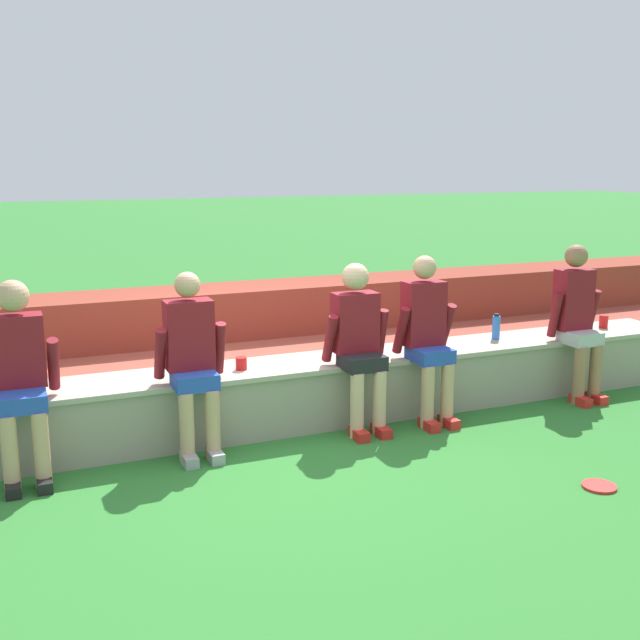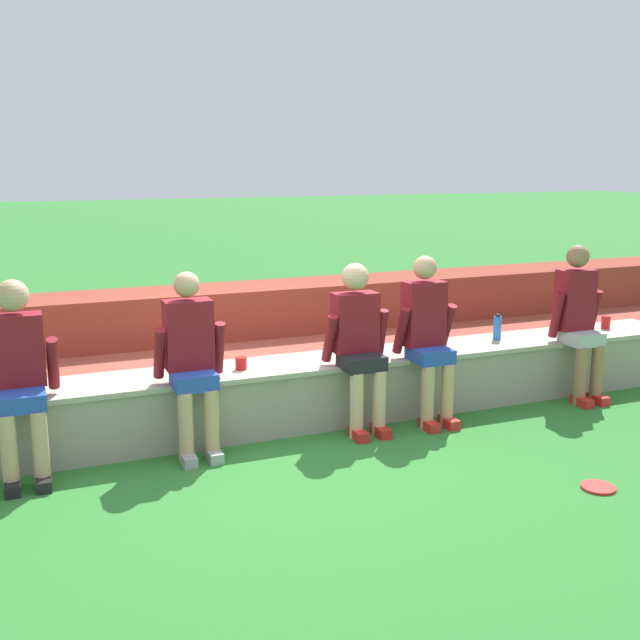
% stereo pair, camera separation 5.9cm
% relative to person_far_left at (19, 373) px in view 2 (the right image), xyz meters
% --- Properties ---
extents(ground_plane, '(80.00, 80.00, 0.00)m').
position_rel_person_far_left_xyz_m(ground_plane, '(1.84, 0.00, -0.76)').
color(ground_plane, '#2D752D').
extents(stone_seating_wall, '(8.54, 0.62, 0.54)m').
position_rel_person_far_left_xyz_m(stone_seating_wall, '(1.84, 0.29, -0.48)').
color(stone_seating_wall, gray).
rests_on(stone_seating_wall, ground).
extents(brick_bleachers, '(12.00, 1.43, 0.97)m').
position_rel_person_far_left_xyz_m(brick_bleachers, '(1.84, 1.53, -0.36)').
color(brick_bleachers, '#9C4536').
rests_on(brick_bleachers, ground).
extents(person_far_left, '(0.54, 0.57, 1.40)m').
position_rel_person_far_left_xyz_m(person_far_left, '(0.00, 0.00, 0.00)').
color(person_far_left, tan).
rests_on(person_far_left, ground).
extents(person_left_of_center, '(0.53, 0.50, 1.39)m').
position_rel_person_far_left_xyz_m(person_left_of_center, '(1.21, -0.01, -0.02)').
color(person_left_of_center, tan).
rests_on(person_left_of_center, ground).
extents(person_center, '(0.55, 0.53, 1.39)m').
position_rel_person_far_left_xyz_m(person_center, '(2.59, -0.01, -0.01)').
color(person_center, '#DBAD89').
rests_on(person_center, ground).
extents(person_right_of_center, '(0.53, 0.52, 1.42)m').
position_rel_person_far_left_xyz_m(person_right_of_center, '(3.22, -0.03, -0.01)').
color(person_right_of_center, tan).
rests_on(person_right_of_center, ground).
extents(person_far_right, '(0.51, 0.51, 1.44)m').
position_rel_person_far_left_xyz_m(person_far_right, '(4.84, -0.02, 0.01)').
color(person_far_right, '#996B4C').
rests_on(person_far_right, ground).
extents(water_bottle_near_right, '(0.07, 0.07, 0.24)m').
position_rel_person_far_left_xyz_m(water_bottle_near_right, '(4.20, 0.35, -0.10)').
color(water_bottle_near_right, blue).
rests_on(water_bottle_near_right, stone_seating_wall).
extents(plastic_cup_left_end, '(0.09, 0.09, 0.10)m').
position_rel_person_far_left_xyz_m(plastic_cup_left_end, '(1.67, 0.26, -0.17)').
color(plastic_cup_left_end, red).
rests_on(plastic_cup_left_end, stone_seating_wall).
extents(plastic_cup_right_end, '(0.09, 0.09, 0.13)m').
position_rel_person_far_left_xyz_m(plastic_cup_right_end, '(5.50, 0.33, -0.16)').
color(plastic_cup_right_end, red).
rests_on(plastic_cup_right_end, stone_seating_wall).
extents(frisbee, '(0.23, 0.23, 0.02)m').
position_rel_person_far_left_xyz_m(frisbee, '(3.61, -1.70, -0.75)').
color(frisbee, red).
rests_on(frisbee, ground).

